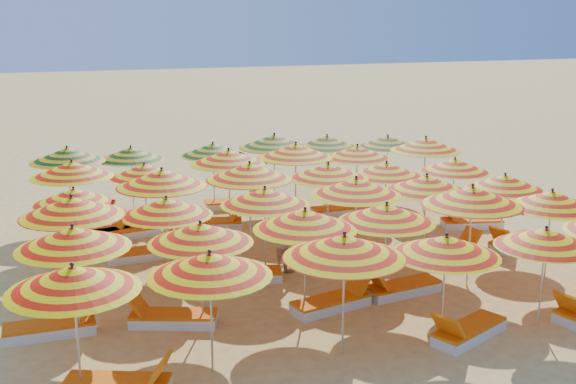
% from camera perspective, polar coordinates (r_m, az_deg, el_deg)
% --- Properties ---
extents(ground, '(120.00, 120.00, 0.00)m').
position_cam_1_polar(ground, '(18.20, 0.50, -5.26)').
color(ground, '#F6D36D').
rests_on(ground, ground).
extents(umbrella_0, '(2.17, 2.17, 2.25)m').
position_cam_1_polar(umbrella_0, '(11.86, -16.63, -6.58)').
color(umbrella_0, silver).
rests_on(umbrella_0, ground).
extents(umbrella_1, '(2.31, 2.31, 2.23)m').
position_cam_1_polar(umbrella_1, '(12.11, -6.20, -5.74)').
color(umbrella_1, silver).
rests_on(umbrella_1, ground).
extents(umbrella_2, '(2.83, 2.83, 2.33)m').
position_cam_1_polar(umbrella_2, '(12.68, 4.47, -4.31)').
color(umbrella_2, silver).
rests_on(umbrella_2, ground).
extents(umbrella_3, '(2.41, 2.41, 2.13)m').
position_cam_1_polar(umbrella_3, '(13.55, 12.38, -4.17)').
color(umbrella_3, silver).
rests_on(umbrella_3, ground).
extents(umbrella_4, '(2.26, 2.26, 2.06)m').
position_cam_1_polar(umbrella_4, '(14.74, 19.69, -3.44)').
color(umbrella_4, silver).
rests_on(umbrella_4, ground).
extents(umbrella_6, '(2.53, 2.53, 2.26)m').
position_cam_1_polar(umbrella_6, '(13.91, -16.63, -3.48)').
color(umbrella_6, silver).
rests_on(umbrella_6, ground).
extents(umbrella_7, '(2.12, 2.12, 2.17)m').
position_cam_1_polar(umbrella_7, '(13.95, -6.94, -3.25)').
color(umbrella_7, silver).
rests_on(umbrella_7, ground).
extents(umbrella_8, '(2.75, 2.75, 2.25)m').
position_cam_1_polar(umbrella_8, '(14.48, 1.36, -2.19)').
color(umbrella_8, silver).
rests_on(umbrella_8, ground).
extents(umbrella_9, '(2.09, 2.09, 2.20)m').
position_cam_1_polar(umbrella_9, '(15.20, 7.79, -1.68)').
color(umbrella_9, silver).
rests_on(umbrella_9, ground).
extents(umbrella_10, '(2.28, 2.28, 2.38)m').
position_cam_1_polar(umbrella_10, '(16.36, 14.36, -0.30)').
color(umbrella_10, silver).
rests_on(umbrella_10, ground).
extents(umbrella_11, '(2.16, 2.16, 2.19)m').
position_cam_1_polar(umbrella_11, '(17.27, 20.12, -0.56)').
color(umbrella_11, silver).
rests_on(umbrella_11, ground).
extents(umbrella_12, '(2.82, 2.82, 2.34)m').
position_cam_1_polar(umbrella_12, '(15.77, -16.71, -1.13)').
color(umbrella_12, silver).
rests_on(umbrella_12, ground).
extents(umbrella_13, '(2.67, 2.67, 2.15)m').
position_cam_1_polar(umbrella_13, '(15.95, -9.58, -1.17)').
color(umbrella_13, silver).
rests_on(umbrella_13, ground).
extents(umbrella_14, '(2.54, 2.54, 2.18)m').
position_cam_1_polar(umbrella_14, '(16.48, -1.84, -0.37)').
color(umbrella_14, silver).
rests_on(umbrella_14, ground).
extents(umbrella_15, '(2.73, 2.73, 2.29)m').
position_cam_1_polar(umbrella_15, '(17.08, 5.40, 0.41)').
color(umbrella_15, silver).
rests_on(umbrella_15, ground).
extents(umbrella_16, '(2.16, 2.16, 2.20)m').
position_cam_1_polar(umbrella_16, '(17.97, 10.89, 0.66)').
color(umbrella_16, silver).
rests_on(umbrella_16, ground).
extents(umbrella_17, '(2.31, 2.31, 2.07)m').
position_cam_1_polar(umbrella_17, '(19.09, 16.76, 0.76)').
color(umbrella_17, silver).
rests_on(umbrella_17, ground).
extents(umbrella_18, '(2.00, 2.00, 2.04)m').
position_cam_1_polar(umbrella_18, '(17.74, -16.57, -0.32)').
color(umbrella_18, silver).
rests_on(umbrella_18, ground).
extents(umbrella_19, '(2.69, 2.69, 2.38)m').
position_cam_1_polar(umbrella_19, '(17.76, -9.93, 1.07)').
color(umbrella_19, silver).
rests_on(umbrella_19, ground).
extents(umbrella_20, '(2.54, 2.54, 2.37)m').
position_cam_1_polar(umbrella_20, '(18.28, -3.05, 1.62)').
color(umbrella_20, silver).
rests_on(umbrella_20, ground).
extents(umbrella_21, '(2.31, 2.31, 2.24)m').
position_cam_1_polar(umbrella_21, '(18.85, 3.20, 1.66)').
color(umbrella_21, silver).
rests_on(umbrella_21, ground).
extents(umbrella_22, '(2.30, 2.30, 2.09)m').
position_cam_1_polar(umbrella_22, '(19.82, 7.78, 1.78)').
color(umbrella_22, silver).
rests_on(umbrella_22, ground).
extents(umbrella_23, '(2.01, 2.01, 2.07)m').
position_cam_1_polar(umbrella_23, '(20.80, 13.04, 2.07)').
color(umbrella_23, silver).
rests_on(umbrella_23, ground).
extents(umbrella_24, '(2.25, 2.25, 2.29)m').
position_cam_1_polar(umbrella_24, '(19.67, -16.70, 1.73)').
color(umbrella_24, silver).
rests_on(umbrella_24, ground).
extents(umbrella_25, '(2.28, 2.28, 2.03)m').
position_cam_1_polar(umbrella_25, '(20.14, -11.28, 1.67)').
color(umbrella_25, silver).
rests_on(umbrella_25, ground).
extents(umbrella_26, '(2.70, 2.70, 2.31)m').
position_cam_1_polar(umbrella_26, '(20.41, -4.71, 2.78)').
color(umbrella_26, silver).
rests_on(umbrella_26, ground).
extents(umbrella_27, '(2.37, 2.37, 2.36)m').
position_cam_1_polar(umbrella_27, '(21.03, 0.62, 3.27)').
color(umbrella_27, silver).
rests_on(umbrella_27, ground).
extents(umbrella_28, '(2.26, 2.26, 2.17)m').
position_cam_1_polar(umbrella_28, '(21.82, 5.49, 3.17)').
color(umbrella_28, silver).
rests_on(umbrella_28, ground).
extents(umbrella_29, '(2.75, 2.75, 2.32)m').
position_cam_1_polar(umbrella_29, '(22.63, 10.82, 3.73)').
color(umbrella_29, silver).
rests_on(umbrella_29, ground).
extents(umbrella_30, '(2.35, 2.35, 2.29)m').
position_cam_1_polar(umbrella_30, '(21.70, -17.04, 2.83)').
color(umbrella_30, silver).
rests_on(umbrella_30, ground).
extents(umbrella_31, '(2.51, 2.51, 2.13)m').
position_cam_1_polar(umbrella_31, '(22.18, -12.31, 2.99)').
color(umbrella_31, silver).
rests_on(umbrella_31, ground).
extents(umbrella_32, '(2.62, 2.62, 2.14)m').
position_cam_1_polar(umbrella_32, '(22.37, -5.95, 3.36)').
color(umbrella_32, silver).
rests_on(umbrella_32, ground).
extents(umbrella_33, '(2.73, 2.73, 2.34)m').
position_cam_1_polar(umbrella_33, '(22.64, -1.09, 4.03)').
color(umbrella_33, silver).
rests_on(umbrella_33, ground).
extents(umbrella_34, '(2.54, 2.54, 2.15)m').
position_cam_1_polar(umbrella_34, '(23.56, 3.11, 4.00)').
color(umbrella_34, silver).
rests_on(umbrella_34, ground).
extents(umbrella_35, '(2.22, 2.22, 2.05)m').
position_cam_1_polar(umbrella_35, '(24.27, 7.88, 3.98)').
color(umbrella_35, silver).
rests_on(umbrella_35, ground).
extents(lounger_1, '(1.82, 1.25, 0.69)m').
position_cam_1_polar(lounger_1, '(14.34, 14.02, -10.62)').
color(lounger_1, white).
rests_on(lounger_1, ground).
extents(lounger_3, '(1.74, 0.60, 0.69)m').
position_cam_1_polar(lounger_3, '(14.78, -18.13, -10.14)').
color(lounger_3, white).
rests_on(lounger_3, ground).
extents(lounger_4, '(1.83, 1.12, 0.69)m').
position_cam_1_polar(lounger_4, '(14.67, -9.21, -9.77)').
color(lounger_4, white).
rests_on(lounger_4, ground).
extents(lounger_5, '(1.82, 0.97, 0.69)m').
position_cam_1_polar(lounger_5, '(15.23, 3.55, -8.67)').
color(lounger_5, white).
rests_on(lounger_5, ground).
extents(lounger_6, '(1.80, 0.84, 0.69)m').
position_cam_1_polar(lounger_6, '(16.14, 8.93, -7.48)').
color(lounger_6, white).
rests_on(lounger_6, ground).
extents(lounger_7, '(1.82, 0.95, 0.69)m').
position_cam_1_polar(lounger_7, '(16.74, -3.63, -6.52)').
color(lounger_7, white).
rests_on(lounger_7, ground).
extents(lounger_8, '(1.80, 0.85, 0.69)m').
position_cam_1_polar(lounger_8, '(18.56, 12.60, -4.72)').
color(lounger_8, white).
rests_on(lounger_8, ground).
extents(lounger_9, '(1.82, 1.20, 0.69)m').
position_cam_1_polar(lounger_9, '(19.88, 17.48, -3.78)').
color(lounger_9, white).
rests_on(lounger_9, ground).
extents(lounger_10, '(1.76, 0.66, 0.69)m').
position_cam_1_polar(lounger_10, '(18.47, -11.34, -4.75)').
color(lounger_10, white).
rests_on(lounger_10, ground).
extents(lounger_11, '(1.82, 0.97, 0.69)m').
position_cam_1_polar(lounger_11, '(21.32, 14.20, -2.34)').
color(lounger_11, white).
rests_on(lounger_11, ground).
extents(lounger_12, '(1.83, 1.10, 0.69)m').
position_cam_1_polar(lounger_12, '(20.26, -14.66, -3.23)').
color(lounger_12, white).
rests_on(lounger_12, ground).
extents(lounger_13, '(1.80, 0.83, 0.69)m').
position_cam_1_polar(lounger_13, '(20.30, -12.39, -3.06)').
color(lounger_13, white).
rests_on(lounger_13, ground).
extents(lounger_14, '(1.82, 0.97, 0.69)m').
position_cam_1_polar(lounger_14, '(20.68, -5.90, -2.47)').
color(lounger_14, white).
rests_on(lounger_14, ground).
extents(lounger_15, '(1.75, 0.63, 0.69)m').
position_cam_1_polar(lounger_15, '(22.02, 4.21, -1.40)').
color(lounger_15, white).
rests_on(lounger_15, ground).
extents(lounger_16, '(1.77, 0.71, 0.69)m').
position_cam_1_polar(lounger_16, '(22.75, -4.29, -0.88)').
color(lounger_16, white).
rests_on(lounger_16, ground).
extents(beachgoer_b, '(0.72, 0.84, 1.48)m').
position_cam_1_polar(beachgoer_b, '(17.24, -0.24, -3.79)').
color(beachgoer_b, tan).
rests_on(beachgoer_b, ground).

